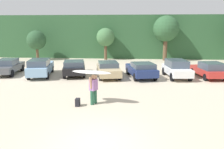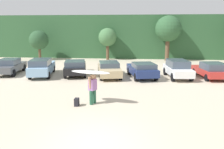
# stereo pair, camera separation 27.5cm
# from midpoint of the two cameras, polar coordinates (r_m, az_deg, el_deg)

# --- Properties ---
(ground_plane) EXTENTS (120.00, 120.00, 0.00)m
(ground_plane) POSITION_cam_midpoint_polar(r_m,az_deg,el_deg) (9.03, -3.70, -17.19)
(ground_plane) COLOR beige
(hillside_ridge) EXTENTS (108.00, 12.00, 6.28)m
(hillside_ridge) POSITION_cam_midpoint_polar(r_m,az_deg,el_deg) (38.14, 3.54, 9.99)
(hillside_ridge) COLOR #2D5633
(hillside_ridge) RESTS_ON ground_plane
(tree_far_left) EXTENTS (2.64, 2.64, 4.12)m
(tree_far_left) POSITION_cam_midpoint_polar(r_m,az_deg,el_deg) (32.59, -18.20, 8.47)
(tree_far_left) COLOR brown
(tree_far_left) RESTS_ON ground_plane
(tree_center_left) EXTENTS (2.54, 2.54, 4.45)m
(tree_center_left) POSITION_cam_midpoint_polar(r_m,az_deg,el_deg) (31.22, -0.92, 9.58)
(tree_center_left) COLOR brown
(tree_center_left) RESTS_ON ground_plane
(tree_left) EXTENTS (3.48, 3.48, 6.09)m
(tree_left) POSITION_cam_midpoint_polar(r_m,az_deg,el_deg) (31.25, 14.63, 11.34)
(tree_left) COLOR brown
(tree_left) RESTS_ON ground_plane
(parked_car_dark_gray) EXTENTS (2.31, 4.50, 1.51)m
(parked_car_dark_gray) POSITION_cam_midpoint_polar(r_m,az_deg,el_deg) (23.59, -24.59, 2.02)
(parked_car_dark_gray) COLOR #4C4F54
(parked_car_dark_gray) RESTS_ON ground_plane
(parked_car_sky_blue) EXTENTS (2.72, 5.03, 1.64)m
(parked_car_sky_blue) POSITION_cam_midpoint_polar(r_m,az_deg,el_deg) (21.52, -17.39, 1.90)
(parked_car_sky_blue) COLOR #84ADD1
(parked_car_sky_blue) RESTS_ON ground_plane
(parked_car_black) EXTENTS (2.90, 4.90, 1.46)m
(parked_car_black) POSITION_cam_midpoint_polar(r_m,az_deg,el_deg) (21.18, -9.11, 1.93)
(parked_car_black) COLOR black
(parked_car_black) RESTS_ON ground_plane
(parked_car_tan) EXTENTS (2.74, 4.82, 1.36)m
(parked_car_tan) POSITION_cam_midpoint_polar(r_m,az_deg,el_deg) (20.27, -0.37, 1.48)
(parked_car_tan) COLOR tan
(parked_car_tan) RESTS_ON ground_plane
(parked_car_navy) EXTENTS (2.86, 4.53, 1.41)m
(parked_car_navy) POSITION_cam_midpoint_polar(r_m,az_deg,el_deg) (19.96, 8.23, 1.30)
(parked_car_navy) COLOR navy
(parked_car_navy) RESTS_ON ground_plane
(parked_car_white) EXTENTS (2.13, 4.15, 1.62)m
(parked_car_white) POSITION_cam_midpoint_polar(r_m,az_deg,el_deg) (20.59, 17.02, 1.51)
(parked_car_white) COLOR white
(parked_car_white) RESTS_ON ground_plane
(parked_car_red) EXTENTS (2.39, 4.26, 1.44)m
(parked_car_red) POSITION_cam_midpoint_polar(r_m,az_deg,el_deg) (21.57, 24.68, 1.07)
(parked_car_red) COLOR #B72D28
(parked_car_red) RESTS_ON ground_plane
(person_adult) EXTENTS (0.50, 0.66, 1.77)m
(person_adult) POSITION_cam_midpoint_polar(r_m,az_deg,el_deg) (12.89, -4.44, -3.38)
(person_adult) COLOR #26593F
(person_adult) RESTS_ON ground_plane
(surfboard_white) EXTENTS (2.48, 1.24, 0.13)m
(surfboard_white) POSITION_cam_midpoint_polar(r_m,az_deg,el_deg) (12.62, -5.04, 0.65)
(surfboard_white) COLOR white
(backpack_dropped) EXTENTS (0.24, 0.34, 0.45)m
(backpack_dropped) POSITION_cam_midpoint_polar(r_m,az_deg,el_deg) (12.88, -8.53, -7.09)
(backpack_dropped) COLOR black
(backpack_dropped) RESTS_ON ground_plane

